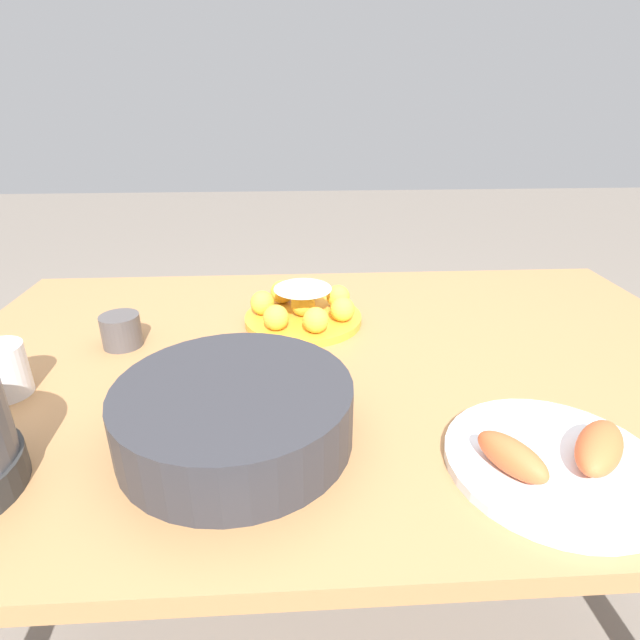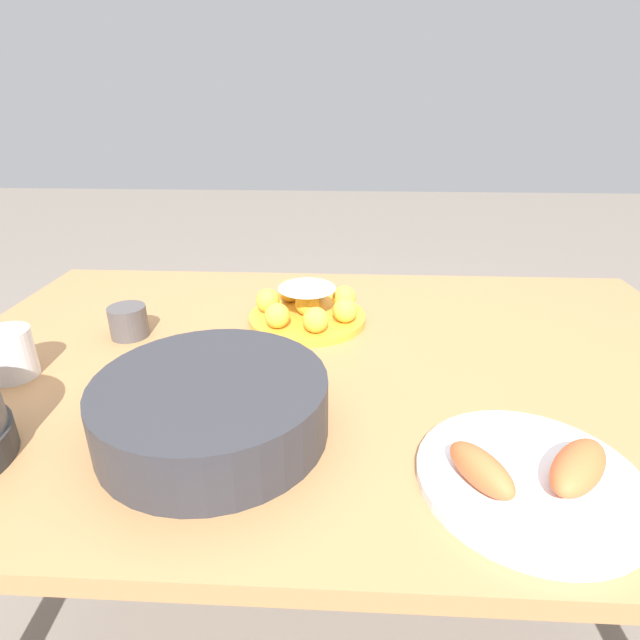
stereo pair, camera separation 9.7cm
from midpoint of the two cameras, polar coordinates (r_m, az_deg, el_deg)
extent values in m
plane|color=slate|center=(1.43, -0.60, -31.23)|extent=(12.00, 12.00, 0.00)
cylinder|color=#A87547|center=(1.65, 23.58, -7.93)|extent=(0.06, 0.06, 0.71)
cylinder|color=#A87547|center=(1.62, -27.10, -9.26)|extent=(0.06, 0.06, 0.71)
cube|color=#A87547|center=(0.93, -0.80, -5.15)|extent=(1.48, 0.94, 0.03)
cylinder|color=gold|center=(1.06, -4.56, 0.10)|extent=(0.25, 0.25, 0.02)
sphere|color=yellow|center=(1.06, -9.21, 1.89)|extent=(0.05, 0.05, 0.05)
sphere|color=yellow|center=(0.99, -7.88, 0.22)|extent=(0.05, 0.05, 0.05)
sphere|color=yellow|center=(0.97, -3.36, -0.07)|extent=(0.05, 0.05, 0.05)
sphere|color=yellow|center=(1.02, -0.16, 1.19)|extent=(0.05, 0.05, 0.05)
sphere|color=yellow|center=(1.08, -0.49, 2.63)|extent=(0.05, 0.05, 0.05)
sphere|color=yellow|center=(1.12, -4.08, 3.45)|extent=(0.05, 0.05, 0.05)
sphere|color=yellow|center=(1.12, -6.86, 3.16)|extent=(0.05, 0.05, 0.05)
ellipsoid|color=white|center=(1.03, -4.69, 3.54)|extent=(0.12, 0.12, 0.02)
sphere|color=yellow|center=(1.05, -4.62, 1.77)|extent=(0.05, 0.05, 0.05)
cylinder|color=#2D2D33|center=(0.71, -13.64, -10.35)|extent=(0.33, 0.33, 0.09)
cylinder|color=brown|center=(0.69, -13.95, -7.80)|extent=(0.27, 0.27, 0.01)
cylinder|color=silver|center=(0.72, 21.57, -15.07)|extent=(0.28, 0.28, 0.01)
ellipsoid|color=#E06033|center=(0.66, 17.09, -14.81)|extent=(0.09, 0.11, 0.04)
ellipsoid|color=#E06033|center=(0.72, 25.90, -13.08)|extent=(0.12, 0.13, 0.04)
cylinder|color=#4C4747|center=(1.04, -24.30, -1.18)|extent=(0.07, 0.07, 0.06)
cylinder|color=white|center=(0.97, -35.15, -4.85)|extent=(0.08, 0.08, 0.09)
camera|label=1|loc=(0.05, -92.86, -1.30)|focal=28.00mm
camera|label=2|loc=(0.05, 87.14, 1.30)|focal=28.00mm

